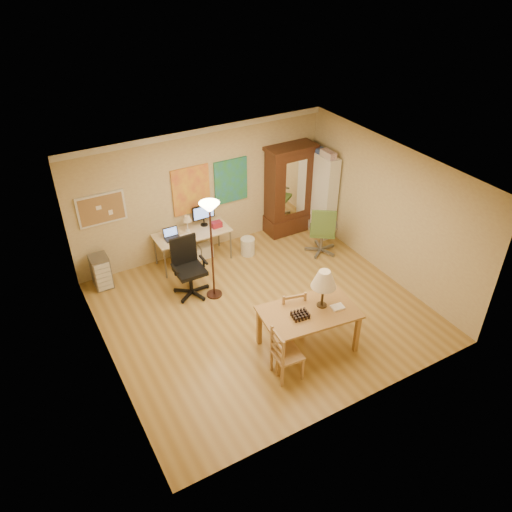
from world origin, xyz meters
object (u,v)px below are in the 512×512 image
office_chair_green (321,241)px  bookshelf (322,195)px  office_chair_black (190,279)px  armoire (289,195)px  computer_desk (194,243)px  dining_table (314,302)px

office_chair_green → bookshelf: bookshelf is taller
office_chair_black → bookshelf: bearing=10.4°
armoire → bookshelf: size_ratio=1.08×
computer_desk → office_chair_green: bearing=-23.5°
armoire → bookshelf: bearing=-37.5°
dining_table → office_chair_green: dining_table is taller
dining_table → computer_desk: dining_table is taller
office_chair_black → computer_desk: bearing=62.6°
computer_desk → office_chair_green: 2.70m
office_chair_black → bookshelf: bookshelf is taller
office_chair_black → bookshelf: (3.47, 0.64, 0.63)m
computer_desk → armoire: 2.43m
armoire → computer_desk: bearing=-178.0°
dining_table → office_chair_black: dining_table is taller
armoire → dining_table: bearing=-116.7°
office_chair_green → bookshelf: bearing=56.3°
computer_desk → office_chair_green: (2.48, -1.08, -0.13)m
dining_table → computer_desk: 3.41m
dining_table → office_chair_green: size_ratio=1.45×
office_chair_black → armoire: size_ratio=0.56×
armoire → office_chair_green: bearing=-85.4°
computer_desk → office_chair_black: 1.13m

